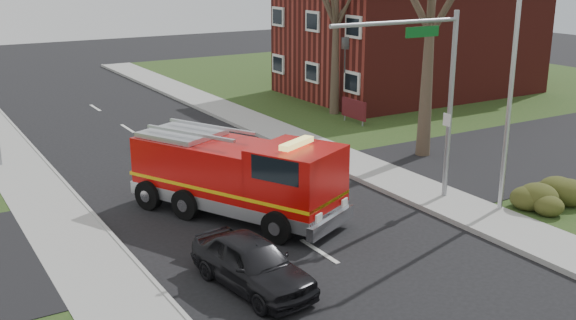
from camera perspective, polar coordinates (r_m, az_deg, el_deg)
ground at (r=20.47m, az=2.64°, el=-7.74°), size 120.00×120.00×0.00m
sidewalk_right at (r=24.20m, az=14.99°, el=-4.20°), size 2.40×80.00×0.15m
sidewalk_left at (r=18.08m, az=-14.30°, el=-11.47°), size 2.40×80.00×0.15m
brick_building at (r=44.82m, az=10.33°, el=10.19°), size 15.40×10.40×7.25m
health_center_sign at (r=35.74m, az=5.59°, el=4.29°), size 0.12×2.00×1.40m
hedge_corner at (r=25.46m, az=21.10°, el=-2.52°), size 2.80×2.00×0.90m
traffic_signal_mast at (r=23.38m, az=11.49°, el=7.10°), size 5.29×0.18×6.80m
streetlight_pole at (r=23.41m, az=18.30°, el=6.22°), size 1.48×0.16×8.40m
fire_engine at (r=22.83m, az=-4.24°, el=-1.51°), size 5.51×7.80×3.00m
parked_car_maroon at (r=18.09m, az=-3.04°, el=-8.70°), size 2.20×4.32×1.41m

